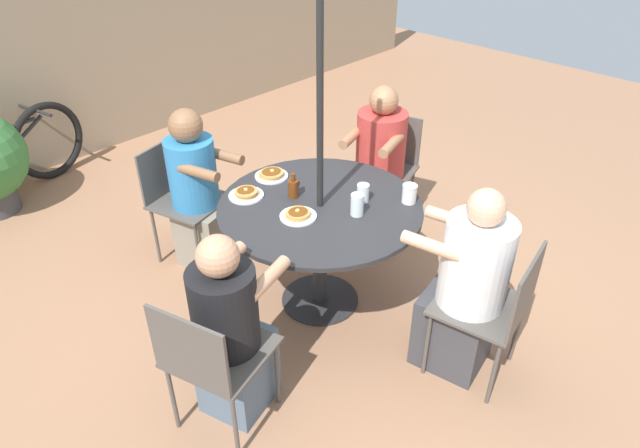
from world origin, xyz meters
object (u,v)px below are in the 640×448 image
patio_table (320,220)px  diner_east (378,170)px  patio_chair_north (495,305)px  coffee_cup (409,194)px  patio_chair_south (180,193)px  pancake_plate_a (298,215)px  syrup_bottle (293,188)px  drinking_glass_a (357,205)px  diner_west (231,334)px  patio_chair_east (386,163)px  drinking_glass_b (363,193)px  diner_north (465,291)px  pancake_plate_c (271,174)px  diner_south (198,196)px  pancake_plate_b (246,194)px  patio_chair_west (210,356)px  bicycle (9,157)px

patio_table → diner_east: (0.93, 0.28, -0.11)m
patio_chair_north → coffee_cup: coffee_cup is taller
diner_east → patio_chair_south: 1.48m
patio_chair_north → pancake_plate_a: (-0.39, 1.13, 0.26)m
syrup_bottle → coffee_cup: (0.45, -0.56, -0.00)m
pancake_plate_a → drinking_glass_a: bearing=-41.5°
patio_table → diner_west: 0.98m
patio_chair_east → diner_west: size_ratio=0.77×
patio_table → drinking_glass_b: drinking_glass_b is taller
patio_chair_north → diner_east: size_ratio=0.74×
drinking_glass_a → diner_east: bearing=31.0°
patio_chair_east → diner_east: 0.17m
diner_north → pancake_plate_c: bearing=85.3°
patio_table → diner_south: size_ratio=1.06×
pancake_plate_b → drinking_glass_b: bearing=-50.5°
diner_east → pancake_plate_b: size_ratio=5.40×
patio_chair_east → drinking_glass_a: 1.21m
patio_chair_west → pancake_plate_b: size_ratio=3.97×
drinking_glass_b → pancake_plate_b: bearing=129.5°
patio_chair_north → pancake_plate_a: patio_chair_north is taller
coffee_cup → drinking_glass_b: bearing=131.4°
patio_chair_south → diner_south: 0.17m
patio_chair_west → diner_north: bearing=47.2°
diner_east → syrup_bottle: diner_east is taller
syrup_bottle → bicycle: 2.89m
diner_north → pancake_plate_c: size_ratio=5.41×
diner_south → drinking_glass_a: 1.25m
diner_north → diner_south: diner_north is taller
drinking_glass_b → bicycle: size_ratio=0.08×
pancake_plate_a → diner_west: bearing=-160.0°
patio_chair_north → pancake_plate_c: patio_chair_north is taller
diner_north → diner_south: 1.95m
drinking_glass_a → patio_chair_south: bearing=105.7°
diner_south → patio_chair_north: bearing=87.2°
pancake_plate_c → drinking_glass_a: (0.04, -0.71, 0.05)m
diner_south → patio_table: bearing=90.0°
pancake_plate_b → syrup_bottle: syrup_bottle is taller
patio_chair_north → diner_south: (-0.45, 2.07, 0.03)m
pancake_plate_a → pancake_plate_c: pancake_plate_c is taller
patio_chair_west → drinking_glass_a: (1.18, 0.09, 0.31)m
pancake_plate_b → coffee_cup: 1.01m
syrup_bottle → bicycle: syrup_bottle is taller
patio_chair_north → syrup_bottle: (-0.24, 1.32, 0.30)m
patio_chair_north → patio_chair_east: (0.90, 1.46, 0.00)m
diner_south → syrup_bottle: diner_south is taller
pancake_plate_a → pancake_plate_c: bearing=65.0°
drinking_glass_b → patio_chair_west: bearing=-173.0°
patio_chair_north → drinking_glass_a: bearing=87.8°
drinking_glass_a → coffee_cup: bearing=-22.6°
diner_west → patio_chair_west: bearing=-90.0°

